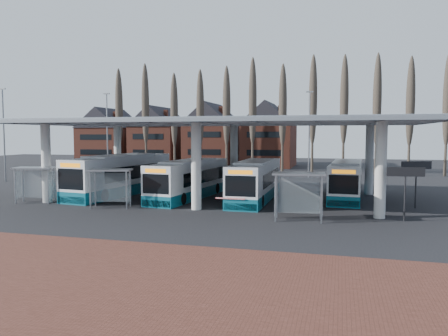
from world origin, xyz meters
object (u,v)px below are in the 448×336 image
(bus_1, at_px, (190,180))
(shelter_2, at_px, (299,186))
(bus_0, at_px, (121,176))
(shelter_0, at_px, (36,177))
(shelter_1, at_px, (111,179))
(bus_3, at_px, (346,180))
(bus_2, at_px, (256,181))

(bus_1, xyz_separation_m, shelter_2, (9.53, -7.27, 0.65))
(bus_0, height_order, shelter_0, bus_0)
(shelter_1, bearing_deg, bus_3, 15.55)
(shelter_2, bearing_deg, bus_3, 69.94)
(bus_0, bearing_deg, shelter_1, -60.52)
(bus_1, relative_size, bus_3, 1.04)
(shelter_2, bearing_deg, bus_2, 113.70)
(bus_3, distance_m, shelter_0, 24.52)
(bus_2, height_order, shelter_0, bus_2)
(bus_2, distance_m, bus_3, 7.63)
(bus_1, xyz_separation_m, shelter_1, (-3.80, -6.05, 0.53))
(bus_2, bearing_deg, shelter_1, -146.19)
(bus_1, xyz_separation_m, bus_2, (5.47, 0.23, 0.01))
(bus_2, height_order, shelter_1, bus_2)
(bus_0, distance_m, bus_3, 19.06)
(bus_1, height_order, bus_3, bus_1)
(shelter_0, relative_size, shelter_2, 0.98)
(bus_1, xyz_separation_m, shelter_0, (-10.39, -5.61, 0.51))
(bus_2, bearing_deg, bus_3, 23.78)
(bus_0, distance_m, bus_2, 11.85)
(bus_0, relative_size, bus_1, 1.11)
(bus_1, distance_m, shelter_0, 11.82)
(bus_2, xyz_separation_m, bus_3, (6.97, 3.11, -0.05))
(shelter_1, bearing_deg, shelter_2, -19.71)
(shelter_1, bearing_deg, bus_1, 43.35)
(shelter_1, bearing_deg, bus_0, 97.67)
(bus_1, height_order, bus_2, bus_2)
(bus_1, bearing_deg, shelter_2, -31.62)
(bus_1, height_order, shelter_0, bus_1)
(bus_2, bearing_deg, shelter_2, -61.83)
(bus_0, relative_size, shelter_1, 3.91)
(shelter_0, bearing_deg, bus_3, 9.30)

